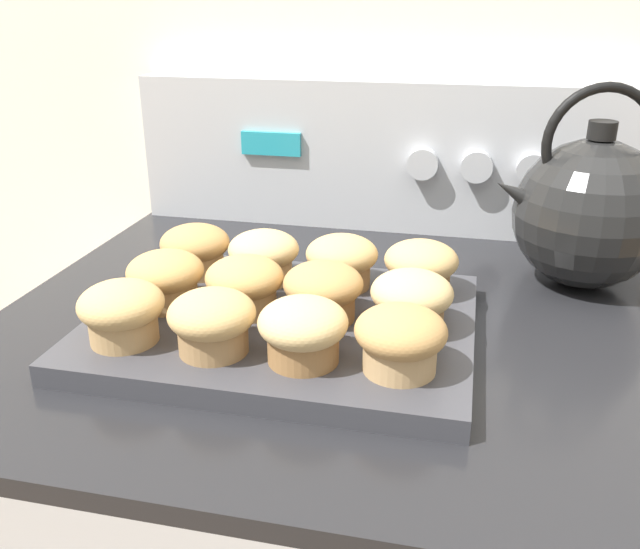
{
  "coord_description": "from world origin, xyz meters",
  "views": [
    {
      "loc": [
        0.12,
        -0.31,
        1.21
      ],
      "look_at": [
        -0.02,
        0.32,
        0.94
      ],
      "focal_mm": 38.0,
      "sensor_mm": 36.0,
      "label": 1
    }
  ],
  "objects_px": {
    "muffin_r1_c1": "(245,284)",
    "muffin_r1_c3": "(412,299)",
    "muffin_pan": "(283,325)",
    "muffin_r2_c1": "(264,255)",
    "muffin_r0_c2": "(303,330)",
    "tea_kettle": "(588,211)",
    "muffin_r0_c0": "(122,311)",
    "muffin_r2_c2": "(342,260)",
    "muffin_r1_c0": "(166,278)",
    "muffin_r1_c2": "(323,290)",
    "muffin_r2_c3": "(421,266)",
    "muffin_r2_c0": "(195,249)",
    "muffin_r0_c3": "(400,339)",
    "muffin_r0_c1": "(212,321)"
  },
  "relations": [
    {
      "from": "muffin_r0_c1",
      "to": "muffin_r1_c3",
      "type": "bearing_deg",
      "value": 26.8
    },
    {
      "from": "muffin_r0_c3",
      "to": "muffin_r2_c3",
      "type": "bearing_deg",
      "value": 89.14
    },
    {
      "from": "muffin_r1_c3",
      "to": "muffin_r2_c3",
      "type": "bearing_deg",
      "value": 89.13
    },
    {
      "from": "muffin_r0_c2",
      "to": "muffin_r0_c0",
      "type": "bearing_deg",
      "value": -179.82
    },
    {
      "from": "muffin_r1_c0",
      "to": "muffin_r2_c3",
      "type": "relative_size",
      "value": 1.0
    },
    {
      "from": "muffin_r0_c0",
      "to": "muffin_r2_c2",
      "type": "relative_size",
      "value": 1.0
    },
    {
      "from": "muffin_r0_c0",
      "to": "muffin_r1_c3",
      "type": "xyz_separation_m",
      "value": [
        0.26,
        0.08,
        0.0
      ]
    },
    {
      "from": "muffin_pan",
      "to": "muffin_r0_c3",
      "type": "relative_size",
      "value": 4.79
    },
    {
      "from": "muffin_r1_c2",
      "to": "tea_kettle",
      "type": "relative_size",
      "value": 0.34
    },
    {
      "from": "muffin_r2_c0",
      "to": "muffin_r2_c2",
      "type": "height_order",
      "value": "same"
    },
    {
      "from": "muffin_r0_c1",
      "to": "muffin_r1_c1",
      "type": "bearing_deg",
      "value": 89.09
    },
    {
      "from": "muffin_r1_c1",
      "to": "tea_kettle",
      "type": "relative_size",
      "value": 0.34
    },
    {
      "from": "muffin_r1_c1",
      "to": "muffin_r1_c3",
      "type": "height_order",
      "value": "same"
    },
    {
      "from": "muffin_r0_c2",
      "to": "tea_kettle",
      "type": "relative_size",
      "value": 0.34
    },
    {
      "from": "muffin_r0_c0",
      "to": "muffin_r2_c1",
      "type": "height_order",
      "value": "same"
    },
    {
      "from": "muffin_r0_c3",
      "to": "muffin_r1_c3",
      "type": "height_order",
      "value": "same"
    },
    {
      "from": "muffin_r0_c3",
      "to": "muffin_r2_c3",
      "type": "distance_m",
      "value": 0.17
    },
    {
      "from": "muffin_r0_c2",
      "to": "muffin_r1_c0",
      "type": "distance_m",
      "value": 0.18
    },
    {
      "from": "muffin_pan",
      "to": "muffin_r2_c1",
      "type": "relative_size",
      "value": 4.79
    },
    {
      "from": "muffin_r2_c2",
      "to": "tea_kettle",
      "type": "height_order",
      "value": "tea_kettle"
    },
    {
      "from": "muffin_r0_c2",
      "to": "muffin_r1_c0",
      "type": "xyz_separation_m",
      "value": [
        -0.17,
        0.08,
        0.0
      ]
    },
    {
      "from": "muffin_r0_c0",
      "to": "muffin_r0_c3",
      "type": "distance_m",
      "value": 0.26
    },
    {
      "from": "muffin_r0_c2",
      "to": "muffin_r1_c2",
      "type": "bearing_deg",
      "value": 90.93
    },
    {
      "from": "muffin_r1_c0",
      "to": "muffin_r1_c1",
      "type": "bearing_deg",
      "value": 2.0
    },
    {
      "from": "muffin_r0_c2",
      "to": "muffin_r1_c3",
      "type": "distance_m",
      "value": 0.12
    },
    {
      "from": "muffin_r2_c2",
      "to": "muffin_r1_c2",
      "type": "bearing_deg",
      "value": -91.41
    },
    {
      "from": "muffin_pan",
      "to": "muffin_r1_c1",
      "type": "relative_size",
      "value": 4.79
    },
    {
      "from": "muffin_r2_c2",
      "to": "muffin_r2_c3",
      "type": "height_order",
      "value": "same"
    },
    {
      "from": "muffin_r1_c0",
      "to": "tea_kettle",
      "type": "bearing_deg",
      "value": 25.85
    },
    {
      "from": "muffin_r0_c3",
      "to": "muffin_r2_c1",
      "type": "xyz_separation_m",
      "value": [
        -0.17,
        0.16,
        0.0
      ]
    },
    {
      "from": "muffin_r1_c0",
      "to": "muffin_r2_c0",
      "type": "distance_m",
      "value": 0.09
    },
    {
      "from": "muffin_r0_c0",
      "to": "muffin_r1_c2",
      "type": "relative_size",
      "value": 1.0
    },
    {
      "from": "tea_kettle",
      "to": "muffin_pan",
      "type": "bearing_deg",
      "value": -146.12
    },
    {
      "from": "muffin_pan",
      "to": "muffin_r1_c3",
      "type": "bearing_deg",
      "value": -0.08
    },
    {
      "from": "muffin_r2_c3",
      "to": "muffin_r0_c0",
      "type": "bearing_deg",
      "value": -146.34
    },
    {
      "from": "muffin_r1_c3",
      "to": "muffin_r0_c3",
      "type": "bearing_deg",
      "value": -90.85
    },
    {
      "from": "muffin_r2_c0",
      "to": "tea_kettle",
      "type": "xyz_separation_m",
      "value": [
        0.43,
        0.12,
        0.04
      ]
    },
    {
      "from": "muffin_r0_c3",
      "to": "muffin_r0_c2",
      "type": "bearing_deg",
      "value": -178.28
    },
    {
      "from": "muffin_r0_c2",
      "to": "muffin_r1_c1",
      "type": "relative_size",
      "value": 1.0
    },
    {
      "from": "muffin_pan",
      "to": "muffin_r1_c3",
      "type": "height_order",
      "value": "muffin_r1_c3"
    },
    {
      "from": "muffin_pan",
      "to": "tea_kettle",
      "type": "height_order",
      "value": "tea_kettle"
    },
    {
      "from": "muffin_r0_c2",
      "to": "muffin_r1_c2",
      "type": "xyz_separation_m",
      "value": [
        -0.0,
        0.09,
        0.0
      ]
    },
    {
      "from": "muffin_r0_c0",
      "to": "muffin_r2_c1",
      "type": "bearing_deg",
      "value": 63.25
    },
    {
      "from": "muffin_r0_c1",
      "to": "muffin_r0_c2",
      "type": "bearing_deg",
      "value": 0.77
    },
    {
      "from": "muffin_r0_c0",
      "to": "muffin_r1_c0",
      "type": "xyz_separation_m",
      "value": [
        0.01,
        0.08,
        0.0
      ]
    },
    {
      "from": "muffin_pan",
      "to": "muffin_r2_c3",
      "type": "distance_m",
      "value": 0.16
    },
    {
      "from": "muffin_r0_c0",
      "to": "muffin_r1_c0",
      "type": "distance_m",
      "value": 0.08
    },
    {
      "from": "muffin_r2_c1",
      "to": "muffin_r1_c1",
      "type": "bearing_deg",
      "value": -86.2
    },
    {
      "from": "muffin_pan",
      "to": "muffin_r1_c2",
      "type": "relative_size",
      "value": 4.79
    },
    {
      "from": "muffin_r2_c1",
      "to": "muffin_r1_c2",
      "type": "bearing_deg",
      "value": -43.05
    }
  ]
}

